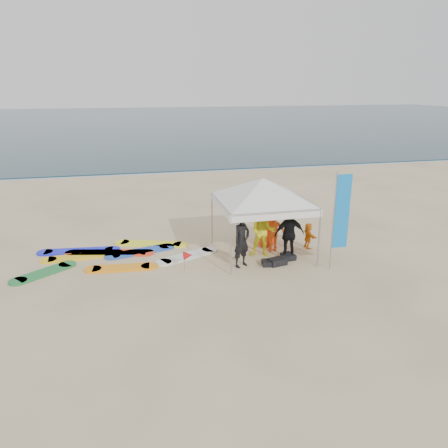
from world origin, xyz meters
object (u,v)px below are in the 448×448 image
person_orange_a (273,230)px  person_orange_b (267,222)px  person_seated (308,236)px  person_black_a (242,241)px  surfboard_spread (115,255)px  person_yellow (263,232)px  person_black_b (289,234)px  marker_pennant (188,255)px  feather_flag (341,213)px  canopy_tent (263,178)px

person_orange_a → person_orange_b: person_orange_b is taller
person_seated → person_orange_a: bearing=87.0°
person_black_a → surfboard_spread: size_ratio=0.28×
person_orange_b → person_seated: (1.38, -0.57, -0.42)m
person_yellow → person_black_b: person_yellow is taller
person_seated → marker_pennant: person_seated is taller
person_black_b → person_orange_b: (-0.34, 1.34, 0.02)m
person_black_b → surfboard_spread: (-5.70, 1.53, -0.84)m
person_yellow → feather_flag: feather_flag is taller
person_black_a → person_black_b: bearing=-21.6°
person_seated → surfboard_spread: size_ratio=0.15×
person_orange_a → person_black_b: (0.28, -0.83, 0.09)m
person_black_a → person_black_b: (1.72, 0.26, -0.00)m
surfboard_spread → person_black_a: bearing=-24.2°
person_black_a → person_orange_b: (1.38, 1.60, 0.01)m
person_orange_b → surfboard_spread: bearing=-5.5°
person_yellow → person_black_a: bearing=-127.7°
person_black_b → surfboard_spread: person_black_b is taller
person_black_a → person_black_b: person_black_a is taller
person_yellow → person_orange_a: bearing=56.3°
marker_pennant → person_black_a: bearing=-2.5°
person_orange_b → marker_pennant: person_orange_b is taller
person_orange_a → feather_flag: 2.68m
person_black_b → person_yellow: bearing=-24.9°
person_yellow → canopy_tent: (0.02, 0.18, 1.79)m
canopy_tent → person_orange_b: bearing=60.0°
canopy_tent → person_black_b: bearing=-37.2°
person_orange_b → marker_pennant: (-3.11, -1.53, -0.39)m
person_black_a → marker_pennant: size_ratio=2.74×
canopy_tent → person_yellow: bearing=-96.6°
person_black_b → person_orange_b: person_orange_b is taller
feather_flag → marker_pennant: feather_flag is taller
person_seated → surfboard_spread: person_seated is taller
canopy_tent → marker_pennant: (-2.67, -0.77, -2.18)m
canopy_tent → person_orange_a: bearing=26.6°
person_yellow → person_black_b: (0.79, -0.41, -0.01)m
person_black_a → canopy_tent: canopy_tent is taller
feather_flag → surfboard_spread: (-6.90, 2.66, -1.81)m
surfboard_spread → person_orange_b: bearing=-2.0°
canopy_tent → surfboard_spread: bearing=169.1°
person_orange_b → canopy_tent: canopy_tent is taller
person_black_b → person_seated: size_ratio=1.86×
person_black_b → surfboard_spread: 5.96m
person_black_a → person_orange_b: person_orange_b is taller
marker_pennant → surfboard_spread: size_ratio=0.10×
person_black_b → marker_pennant: bearing=5.3°
feather_flag → person_black_b: bearing=136.6°
person_orange_a → person_black_a: bearing=38.4°
person_seated → feather_flag: (0.16, -1.91, 1.38)m
feather_flag → marker_pennant: bearing=168.5°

